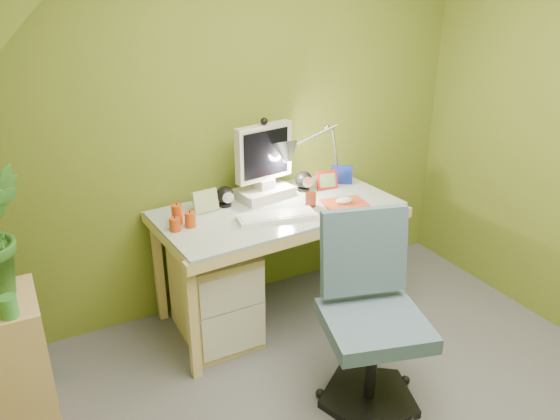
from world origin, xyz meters
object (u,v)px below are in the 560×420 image
monitor (264,160)px  side_ledge (19,365)px  radiator (364,242)px  desk (278,263)px  desk_lamp (327,141)px  task_chair (375,322)px

monitor → side_ledge: bearing=-173.3°
monitor → radiator: bearing=-3.7°
desk → side_ledge: desk is taller
desk → desk_lamp: desk_lamp is taller
task_chair → monitor: bearing=108.2°
desk → side_ledge: 1.53m
radiator → side_ledge: bearing=-167.8°
desk → monitor: monitor is taller
desk_lamp → task_chair: 1.30m
desk → side_ledge: bearing=-173.9°
monitor → desk_lamp: size_ratio=0.79×
desk → task_chair: bearing=-90.5°
side_ledge → task_chair: bearing=-22.8°
monitor → desk_lamp: bearing=-9.7°
side_ledge → monitor: bearing=16.3°
monitor → task_chair: monitor is taller
side_ledge → desk_lamp: bearing=12.7°
side_ledge → radiator: side_ledge is taller
desk → task_chair: size_ratio=1.44×
desk → radiator: (0.86, 0.27, -0.18)m
desk → side_ledge: (-1.51, -0.26, -0.03)m
desk → monitor: (-0.00, 0.18, 0.62)m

